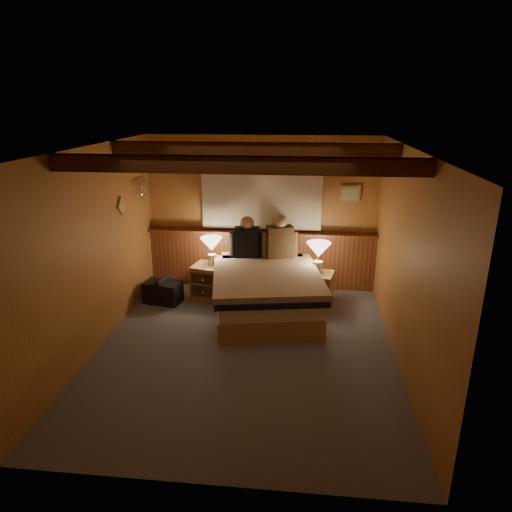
# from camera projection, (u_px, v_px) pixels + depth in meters

# --- Properties ---
(floor) EXTENTS (4.20, 4.20, 0.00)m
(floor) POSITION_uv_depth(u_px,v_px,m) (245.00, 349.00, 5.58)
(floor) COLOR #565A66
(floor) RESTS_ON ground
(ceiling) EXTENTS (4.20, 4.20, 0.00)m
(ceiling) POSITION_uv_depth(u_px,v_px,m) (244.00, 149.00, 4.80)
(ceiling) COLOR #CE874D
(ceiling) RESTS_ON wall_back
(wall_back) EXTENTS (3.60, 0.00, 3.60)m
(wall_back) POSITION_uv_depth(u_px,v_px,m) (262.00, 213.00, 7.17)
(wall_back) COLOR #C48946
(wall_back) RESTS_ON floor
(wall_left) EXTENTS (0.00, 4.20, 4.20)m
(wall_left) POSITION_uv_depth(u_px,v_px,m) (93.00, 251.00, 5.37)
(wall_left) COLOR #C48946
(wall_left) RESTS_ON floor
(wall_right) EXTENTS (0.00, 4.20, 4.20)m
(wall_right) POSITION_uv_depth(u_px,v_px,m) (407.00, 262.00, 5.01)
(wall_right) COLOR #C48946
(wall_right) RESTS_ON floor
(wall_front) EXTENTS (3.60, 0.00, 3.60)m
(wall_front) POSITION_uv_depth(u_px,v_px,m) (206.00, 352.00, 3.21)
(wall_front) COLOR #C48946
(wall_front) RESTS_ON floor
(wainscot) EXTENTS (3.60, 0.23, 0.94)m
(wainscot) POSITION_uv_depth(u_px,v_px,m) (261.00, 258.00, 7.34)
(wainscot) COLOR brown
(wainscot) RESTS_ON wall_back
(curtain_window) EXTENTS (2.18, 0.09, 1.11)m
(curtain_window) POSITION_uv_depth(u_px,v_px,m) (261.00, 194.00, 7.00)
(curtain_window) COLOR #4C2A13
(curtain_window) RESTS_ON wall_back
(ceiling_beams) EXTENTS (3.60, 1.65, 0.16)m
(ceiling_beams) POSITION_uv_depth(u_px,v_px,m) (246.00, 156.00, 4.97)
(ceiling_beams) COLOR #4C2A13
(ceiling_beams) RESTS_ON ceiling
(coat_rail) EXTENTS (0.05, 0.55, 0.24)m
(coat_rail) POSITION_uv_depth(u_px,v_px,m) (142.00, 188.00, 6.70)
(coat_rail) COLOR silver
(coat_rail) RESTS_ON wall_left
(framed_print) EXTENTS (0.30, 0.04, 0.25)m
(framed_print) POSITION_uv_depth(u_px,v_px,m) (350.00, 193.00, 6.90)
(framed_print) COLOR tan
(framed_print) RESTS_ON wall_back
(bed) EXTENTS (1.72, 2.07, 0.64)m
(bed) POSITION_uv_depth(u_px,v_px,m) (266.00, 291.00, 6.45)
(bed) COLOR tan
(bed) RESTS_ON floor
(nightstand_left) EXTENTS (0.54, 0.50, 0.51)m
(nightstand_left) POSITION_uv_depth(u_px,v_px,m) (209.00, 281.00, 7.02)
(nightstand_left) COLOR tan
(nightstand_left) RESTS_ON floor
(nightstand_right) EXTENTS (0.51, 0.48, 0.49)m
(nightstand_right) POSITION_uv_depth(u_px,v_px,m) (317.00, 289.00, 6.75)
(nightstand_right) COLOR tan
(nightstand_right) RESTS_ON floor
(lamp_left) EXTENTS (0.33, 0.33, 0.43)m
(lamp_left) POSITION_uv_depth(u_px,v_px,m) (211.00, 246.00, 6.86)
(lamp_left) COLOR white
(lamp_left) RESTS_ON nightstand_left
(lamp_right) EXTENTS (0.35, 0.35, 0.46)m
(lamp_right) POSITION_uv_depth(u_px,v_px,m) (319.00, 252.00, 6.59)
(lamp_right) COLOR white
(lamp_right) RESTS_ON nightstand_right
(person_left) EXTENTS (0.53, 0.23, 0.65)m
(person_left) POSITION_uv_depth(u_px,v_px,m) (247.00, 240.00, 6.87)
(person_left) COLOR black
(person_left) RESTS_ON bed
(person_right) EXTENTS (0.55, 0.32, 0.69)m
(person_right) POSITION_uv_depth(u_px,v_px,m) (280.00, 240.00, 6.83)
(person_right) COLOR #4A331D
(person_right) RESTS_ON bed
(duffel_bag) EXTENTS (0.59, 0.42, 0.39)m
(duffel_bag) POSITION_uv_depth(u_px,v_px,m) (163.00, 292.00, 6.83)
(duffel_bag) COLOR black
(duffel_bag) RESTS_ON floor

